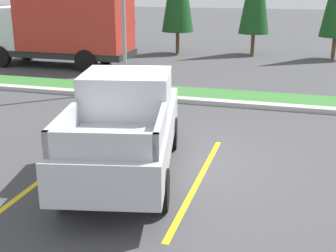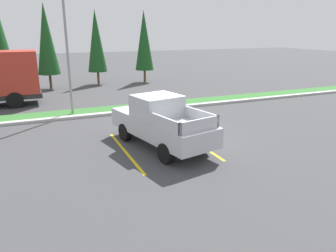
# 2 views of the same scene
# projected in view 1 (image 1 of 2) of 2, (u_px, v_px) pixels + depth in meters

# --- Properties ---
(ground_plane) EXTENTS (120.00, 120.00, 0.00)m
(ground_plane) POSITION_uv_depth(u_px,v_px,m) (175.00, 159.00, 10.26)
(ground_plane) COLOR #424244
(parking_line_near) EXTENTS (0.12, 4.80, 0.01)m
(parking_line_near) POSITION_uv_depth(u_px,v_px,m) (61.00, 165.00, 9.97)
(parking_line_near) COLOR yellow
(parking_line_near) RESTS_ON ground
(parking_line_far) EXTENTS (0.12, 4.80, 0.01)m
(parking_line_far) POSITION_uv_depth(u_px,v_px,m) (198.00, 181.00, 9.15)
(parking_line_far) COLOR yellow
(parking_line_far) RESTS_ON ground
(curb_strip) EXTENTS (56.00, 0.40, 0.15)m
(curb_strip) POSITION_uv_depth(u_px,v_px,m) (215.00, 102.00, 14.81)
(curb_strip) COLOR #B2B2AD
(curb_strip) RESTS_ON ground
(grass_median) EXTENTS (56.00, 1.80, 0.06)m
(grass_median) POSITION_uv_depth(u_px,v_px,m) (221.00, 96.00, 15.83)
(grass_median) COLOR #387533
(grass_median) RESTS_ON ground
(pickup_truck_main) EXTENTS (2.97, 5.50, 2.10)m
(pickup_truck_main) POSITION_uv_depth(u_px,v_px,m) (126.00, 125.00, 9.29)
(pickup_truck_main) COLOR black
(pickup_truck_main) RESTS_ON ground
(cargo_truck_distant) EXTENTS (6.80, 2.51, 3.40)m
(cargo_truck_distant) POSITION_uv_depth(u_px,v_px,m) (62.00, 27.00, 20.99)
(cargo_truck_distant) COLOR black
(cargo_truck_distant) RESTS_ON ground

